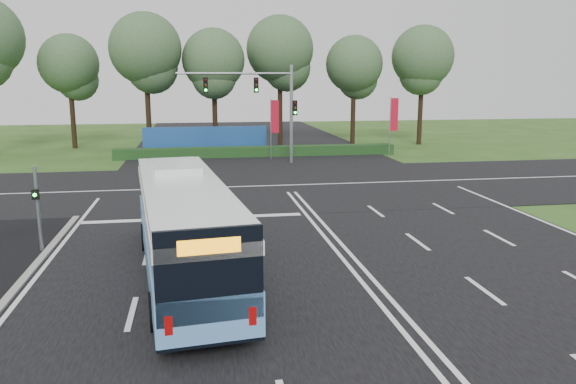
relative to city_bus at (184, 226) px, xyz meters
name	(u,v)px	position (x,y,z in m)	size (l,w,h in m)	color
ground	(332,247)	(5.24, 2.35, -1.64)	(120.00, 120.00, 0.00)	#2D4C19
road_main	(332,247)	(5.24, 2.35, -1.62)	(20.00, 120.00, 0.04)	black
road_cross	(282,186)	(5.24, 14.35, -1.61)	(120.00, 14.00, 0.05)	black
kerb_strip	(13,293)	(-4.86, -0.65, -1.58)	(0.25, 18.00, 0.12)	gray
city_bus	(184,226)	(0.00, 0.00, 0.00)	(3.63, 11.51, 3.25)	#5E98D9
pedestrian_signal	(38,206)	(-5.10, 3.43, 0.06)	(0.27, 0.40, 3.10)	gray
banner_flag_mid	(274,120)	(6.29, 25.09, 1.34)	(0.62, 0.32, 4.57)	gray
banner_flag_right	(393,118)	(15.48, 24.61, 1.42)	(0.69, 0.15, 4.69)	gray
traffic_light_gantry	(266,99)	(5.45, 22.85, 3.03)	(8.41, 0.28, 7.00)	gray
hedge	(258,152)	(5.24, 26.85, -1.24)	(22.00, 1.20, 0.80)	#163D19
blue_hoarding	(206,140)	(1.24, 29.35, -0.54)	(10.00, 0.30, 2.20)	#1A4891
eucalyptus_row	(202,53)	(1.23, 32.86, 6.56)	(42.84, 9.21, 12.40)	black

